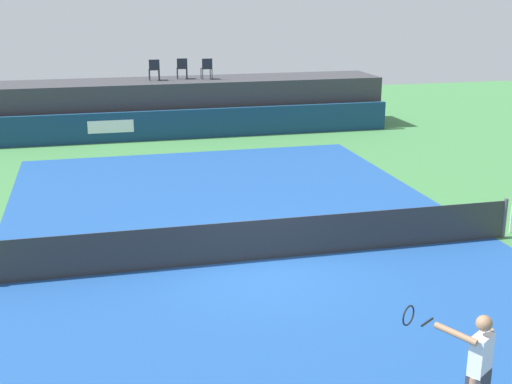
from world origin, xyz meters
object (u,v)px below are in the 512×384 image
Objects in this scene: spectator_chair_left at (182,67)px; spectator_chair_center at (207,68)px; net_post_far at (505,218)px; tennis_ball at (341,228)px; tennis_player at (477,370)px; spectator_chair_far_left at (154,69)px.

spectator_chair_center is at bearing -17.36° from spectator_chair_left.
net_post_far is 14.71× the size of tennis_ball.
tennis_ball is at bearing -85.47° from spectator_chair_center.
tennis_player is at bearing -125.70° from net_post_far.
spectator_chair_left reaches higher than tennis_ball.
tennis_player is at bearing -90.29° from spectator_chair_center.
spectator_chair_far_left is 0.50× the size of tennis_player.
spectator_chair_far_left is 1.00× the size of spectator_chair_left.
spectator_chair_left is 0.89× the size of net_post_far.
tennis_player reaches higher than tennis_ball.
tennis_ball is (1.19, 8.29, -0.92)m from tennis_player.
spectator_chair_left is 1.06m from spectator_chair_center.
spectator_chair_center is 0.89× the size of net_post_far.
spectator_chair_center is (2.22, -0.10, 0.00)m from spectator_chair_far_left.
tennis_player is at bearing -87.67° from spectator_chair_left.
spectator_chair_center is at bearing 89.71° from tennis_player.
spectator_chair_center is 13.06× the size of tennis_ball.
spectator_chair_left is 13.06× the size of tennis_ball.
spectator_chair_center is at bearing 94.53° from tennis_ball.
tennis_ball is at bearing -81.44° from spectator_chair_left.
net_post_far is 0.56× the size of tennis_player.
spectator_chair_left is at bearing 98.56° from tennis_ball.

